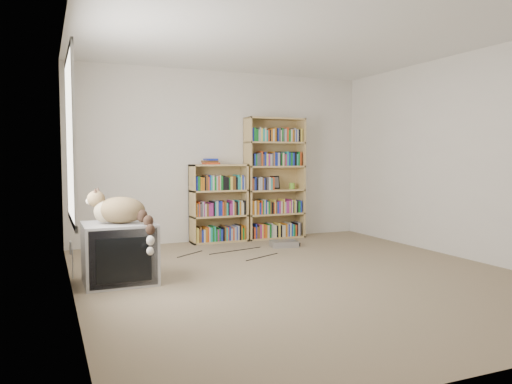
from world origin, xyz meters
name	(u,v)px	position (x,y,z in m)	size (l,w,h in m)	color
floor	(303,276)	(0.00, 0.00, 0.00)	(4.50, 5.00, 0.01)	tan
wall_back	(223,156)	(0.00, 2.50, 1.25)	(4.50, 0.02, 2.50)	silver
wall_left	(71,156)	(-2.25, 0.00, 1.25)	(0.02, 5.00, 2.50)	silver
wall_right	(469,156)	(2.25, 0.00, 1.25)	(0.02, 5.00, 2.50)	silver
ceiling	(305,32)	(0.00, 0.00, 2.50)	(4.50, 5.00, 0.02)	white
window	(71,139)	(-2.24, 0.20, 1.40)	(0.02, 1.22, 1.52)	white
crt_tv	(119,253)	(-1.80, 0.47, 0.29)	(0.68, 0.63, 0.59)	#A7A7A9
cat	(125,214)	(-1.75, 0.39, 0.69)	(0.66, 0.69, 0.57)	#352715
bookcase_tall	(274,181)	(0.77, 2.36, 0.87)	(0.92, 0.30, 1.83)	tan
bookcase_short	(218,206)	(-0.13, 2.36, 0.52)	(0.83, 0.30, 1.14)	tan
book_stack	(211,161)	(-0.26, 2.31, 1.18)	(0.20, 0.26, 0.08)	#CA401B
green_mug	(292,186)	(1.06, 2.34, 0.79)	(0.09, 0.09, 0.09)	#78BE36
framed_print	(275,182)	(0.82, 2.44, 0.85)	(0.15, 0.01, 0.20)	black
dvd_player	(284,244)	(0.57, 1.61, 0.04)	(0.36, 0.26, 0.08)	#A4A4A9
wall_outlet	(70,248)	(-2.24, 0.81, 0.32)	(0.01, 0.08, 0.13)	silver
floor_cables	(231,256)	(-0.33, 1.29, 0.00)	(1.20, 0.70, 0.01)	black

